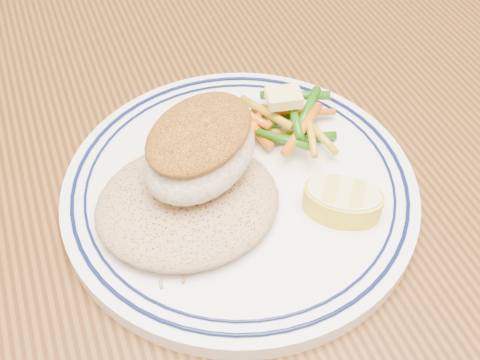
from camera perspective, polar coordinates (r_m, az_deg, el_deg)
name	(u,v)px	position (r m, az deg, el deg)	size (l,w,h in m)	color
dining_table	(242,226)	(0.58, 0.17, -4.39)	(1.50, 0.90, 0.75)	#44250D
plate	(240,189)	(0.47, 0.00, -0.85)	(0.28, 0.28, 0.02)	white
rice_pilaf	(187,200)	(0.44, -5.01, -1.90)	(0.14, 0.12, 0.03)	#A57E52
fish_fillet	(200,148)	(0.43, -3.81, 3.03)	(0.12, 0.12, 0.05)	beige
vegetable_pile	(281,121)	(0.50, 3.89, 5.64)	(0.11, 0.10, 0.03)	#C09414
butter_pat	(284,97)	(0.49, 4.17, 7.81)	(0.03, 0.02, 0.01)	#F9DF79
lemon_wedge	(343,200)	(0.45, 9.71, -1.87)	(0.08, 0.08, 0.02)	yellow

